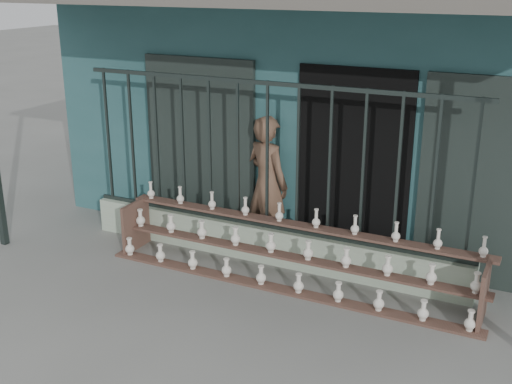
% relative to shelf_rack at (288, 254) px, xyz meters
% --- Properties ---
extents(ground, '(60.00, 60.00, 0.00)m').
position_rel_shelf_rack_xyz_m(ground, '(-0.47, -0.89, -0.36)').
color(ground, slate).
extents(workshop_building, '(7.40, 6.60, 3.21)m').
position_rel_shelf_rack_xyz_m(workshop_building, '(-0.47, 3.34, 1.26)').
color(workshop_building, '#2B595C').
rests_on(workshop_building, ground).
extents(parapet_wall, '(5.00, 0.20, 0.45)m').
position_rel_shelf_rack_xyz_m(parapet_wall, '(-0.47, 0.41, -0.13)').
color(parapet_wall, '#B1C5A9').
rests_on(parapet_wall, ground).
extents(security_fence, '(5.00, 0.04, 1.80)m').
position_rel_shelf_rack_xyz_m(security_fence, '(-0.47, 0.41, 0.99)').
color(security_fence, '#283330').
rests_on(security_fence, parapet_wall).
extents(shelf_rack, '(4.50, 0.68, 0.85)m').
position_rel_shelf_rack_xyz_m(shelf_rack, '(0.00, 0.00, 0.00)').
color(shelf_rack, brown).
rests_on(shelf_rack, ground).
extents(elderly_woman, '(0.75, 0.62, 1.76)m').
position_rel_shelf_rack_xyz_m(elderly_woman, '(-0.64, 0.78, 0.52)').
color(elderly_woman, brown).
rests_on(elderly_woman, ground).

